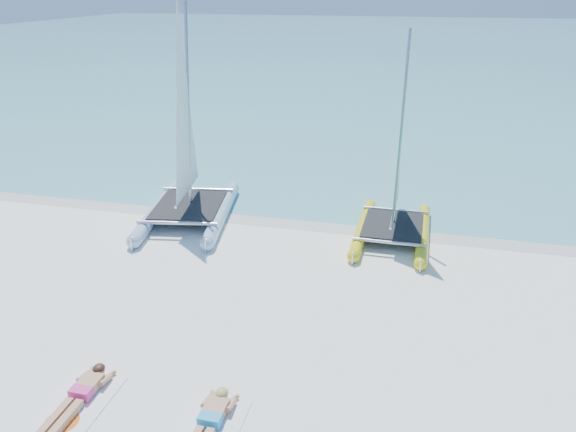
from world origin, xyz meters
The scene contains 8 objects.
ground centered at (0.00, 0.00, 0.00)m, with size 140.00×140.00×0.00m, color white.
sea centered at (0.00, 63.00, 0.01)m, with size 140.00×115.00×0.01m, color #7BC9CE.
wet_sand_strip centered at (0.00, 5.50, 0.00)m, with size 140.00×1.40×0.01m, color silver.
catamaran_blue centered at (-3.66, 5.02, 2.03)m, with size 3.20×5.32×6.81m.
catamaran_yellow centered at (2.46, 5.41, 1.80)m, with size 2.05×4.50×5.72m.
towel_a centered at (-2.26, -3.29, 0.01)m, with size 1.00×1.85×0.02m, color white.
sunbather_a centered at (-2.26, -3.10, 0.12)m, with size 0.37×1.73×0.26m.
sunbather_b centered at (0.12, -3.19, 0.12)m, with size 0.37×1.73×0.26m.
Camera 1 is at (3.01, -9.70, 6.60)m, focal length 35.00 mm.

